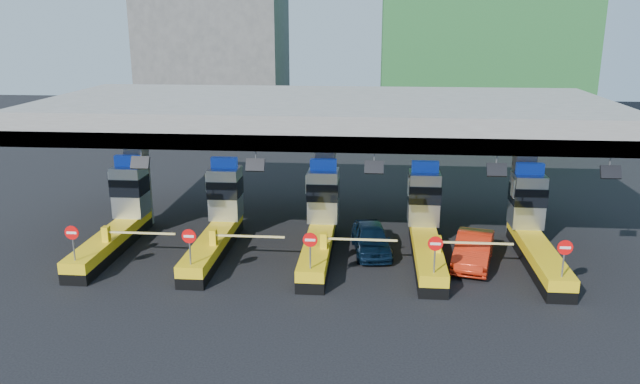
{
  "coord_description": "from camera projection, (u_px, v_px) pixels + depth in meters",
  "views": [
    {
      "loc": [
        2.48,
        -28.18,
        10.85
      ],
      "look_at": [
        -0.01,
        0.0,
        2.97
      ],
      "focal_mm": 35.0,
      "sensor_mm": 36.0,
      "label": 1
    }
  ],
  "objects": [
    {
      "name": "toll_lane_left",
      "position": [
        219.0,
        219.0,
        30.48
      ],
      "size": [
        4.43,
        8.0,
        4.16
      ],
      "color": "black",
      "rests_on": "ground"
    },
    {
      "name": "toll_lane_far_left",
      "position": [
        120.0,
        216.0,
        30.9
      ],
      "size": [
        4.43,
        8.0,
        4.16
      ],
      "color": "black",
      "rests_on": "ground"
    },
    {
      "name": "toll_lane_far_right",
      "position": [
        533.0,
        228.0,
        29.21
      ],
      "size": [
        4.43,
        8.0,
        4.16
      ],
      "color": "black",
      "rests_on": "ground"
    },
    {
      "name": "toll_lane_center",
      "position": [
        321.0,
        222.0,
        30.05
      ],
      "size": [
        4.43,
        8.0,
        4.16
      ],
      "color": "black",
      "rests_on": "ground"
    },
    {
      "name": "bg_building_concrete",
      "position": [
        214.0,
        38.0,
        63.48
      ],
      "size": [
        14.0,
        10.0,
        18.0
      ],
      "primitive_type": "cube",
      "color": "#4C4C49",
      "rests_on": "ground"
    },
    {
      "name": "red_car",
      "position": [
        473.0,
        249.0,
        28.34
      ],
      "size": [
        2.55,
        4.67,
        1.46
      ],
      "primitive_type": "imported",
      "rotation": [
        0.0,
        0.0,
        -0.24
      ],
      "color": "red",
      "rests_on": "ground"
    },
    {
      "name": "van",
      "position": [
        371.0,
        239.0,
        29.77
      ],
      "size": [
        2.22,
        4.37,
        1.43
      ],
      "primitive_type": "imported",
      "rotation": [
        0.0,
        0.0,
        0.13
      ],
      "color": "black",
      "rests_on": "ground"
    },
    {
      "name": "ground",
      "position": [
        320.0,
        251.0,
        30.16
      ],
      "size": [
        120.0,
        120.0,
        0.0
      ],
      "primitive_type": "plane",
      "color": "black",
      "rests_on": "ground"
    },
    {
      "name": "toll_canopy",
      "position": [
        325.0,
        116.0,
        31.27
      ],
      "size": [
        28.0,
        12.09,
        7.0
      ],
      "color": "slate",
      "rests_on": "ground"
    },
    {
      "name": "toll_lane_right",
      "position": [
        425.0,
        225.0,
        29.63
      ],
      "size": [
        4.43,
        8.0,
        4.16
      ],
      "color": "black",
      "rests_on": "ground"
    }
  ]
}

